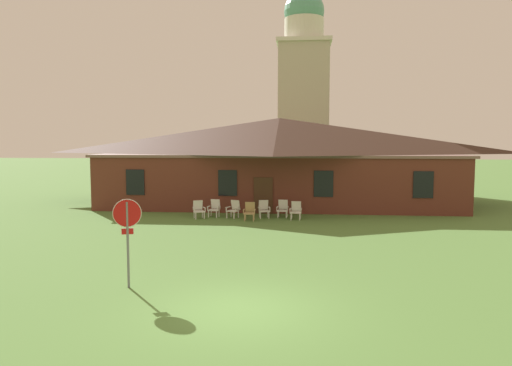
{
  "coord_description": "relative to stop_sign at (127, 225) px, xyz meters",
  "views": [
    {
      "loc": [
        1.5,
        -11.37,
        4.18
      ],
      "look_at": [
        -0.49,
        9.33,
        2.34
      ],
      "focal_mm": 33.38,
      "sensor_mm": 36.0,
      "label": 1
    }
  ],
  "objects": [
    {
      "name": "brick_building",
      "position": [
        3.39,
        19.24,
        1.1
      ],
      "size": [
        22.87,
        10.4,
        5.71
      ],
      "color": "brown",
      "rests_on": "ground"
    },
    {
      "name": "lawn_chair_near_door",
      "position": [
        0.11,
        12.85,
        -1.31
      ],
      "size": [
        0.7,
        0.74,
        0.96
      ],
      "color": "white",
      "rests_on": "ground"
    },
    {
      "name": "lawn_chair_left_end",
      "position": [
        1.23,
        12.58,
        -1.31
      ],
      "size": [
        0.79,
        0.84,
        0.96
      ],
      "color": "silver",
      "rests_on": "ground"
    },
    {
      "name": "lawn_chair_by_porch",
      "position": [
        -0.65,
        12.26,
        -1.31
      ],
      "size": [
        0.8,
        0.84,
        0.96
      ],
      "color": "white",
      "rests_on": "ground"
    },
    {
      "name": "lawn_chair_middle",
      "position": [
        2.18,
        11.85,
        -1.31
      ],
      "size": [
        0.64,
        0.67,
        0.96
      ],
      "color": "tan",
      "rests_on": "ground"
    },
    {
      "name": "ground_plane",
      "position": [
        3.39,
        -1.49,
        -1.81
      ],
      "size": [
        200.0,
        200.0,
        0.0
      ],
      "primitive_type": "plane",
      "color": "#517A38"
    },
    {
      "name": "lawn_chair_far_side",
      "position": [
        3.88,
        13.01,
        -1.31
      ],
      "size": [
        0.67,
        0.7,
        0.96
      ],
      "color": "silver",
      "rests_on": "ground"
    },
    {
      "name": "lawn_chair_under_eave",
      "position": [
        4.61,
        12.38,
        -1.31
      ],
      "size": [
        0.67,
        0.7,
        0.96
      ],
      "color": "silver",
      "rests_on": "ground"
    },
    {
      "name": "lawn_chair_right_end",
      "position": [
        2.86,
        12.74,
        -1.31
      ],
      "size": [
        0.72,
        0.76,
        0.96
      ],
      "color": "silver",
      "rests_on": "ground"
    },
    {
      "name": "dome_tower",
      "position": [
        5.01,
        34.6,
        7.12
      ],
      "size": [
        5.18,
        5.18,
        19.5
      ],
      "color": "#BCB29E",
      "rests_on": "ground"
    },
    {
      "name": "stop_sign",
      "position": [
        0.0,
        0.0,
        0.0
      ],
      "size": [
        0.77,
        0.28,
        2.55
      ],
      "color": "slate",
      "rests_on": "ground"
    }
  ]
}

